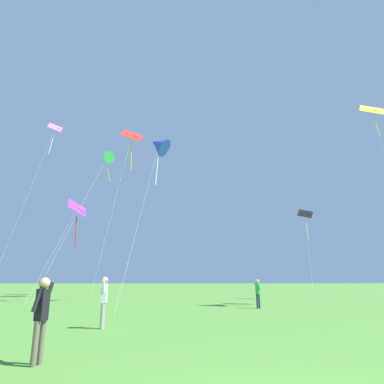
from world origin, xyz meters
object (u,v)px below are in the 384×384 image
kite_green_small (106,158)px  kite_pink_low (53,136)px  kite_yellow_diamond (373,116)px  person_in_blue_jacket (42,311)px  kite_purple_streamer (76,217)px  person_foreground_watcher (258,291)px  kite_blue_delta (158,145)px  person_near_tree (104,297)px  kite_black_large (306,219)px  kite_red_high (131,144)px

kite_green_small → kite_pink_low: size_ratio=0.64×
kite_yellow_diamond → person_in_blue_jacket: kite_yellow_diamond is taller
kite_purple_streamer → person_foreground_watcher: 22.73m
kite_green_small → kite_purple_streamer: (-4.40, 8.55, -3.67)m
kite_blue_delta → kite_pink_low: bearing=144.2°
kite_green_small → kite_pink_low: bearing=131.4°
person_near_tree → kite_yellow_diamond: bearing=27.2°
kite_green_small → person_near_tree: size_ratio=6.97×
kite_blue_delta → kite_yellow_diamond: (16.08, -6.14, 0.24)m
kite_blue_delta → kite_pink_low: size_ratio=0.74×
kite_black_large → person_in_blue_jacket: bearing=-123.9°
kite_black_large → kite_blue_delta: bearing=-169.3°
kite_purple_streamer → person_near_tree: 25.77m
kite_blue_delta → kite_black_large: (13.91, 2.63, -6.01)m
kite_pink_low → kite_red_high: bearing=11.4°
person_near_tree → person_foreground_watcher: size_ratio=1.04×
kite_blue_delta → kite_black_large: 15.38m
kite_red_high → kite_black_large: (17.58, -8.08, -10.47)m
kite_red_high → kite_purple_streamer: (-5.18, -2.21, -9.44)m
kite_red_high → kite_pink_low: 8.90m
kite_red_high → person_near_tree: bearing=-84.8°
kite_purple_streamer → kite_blue_delta: bearing=-43.9°
kite_purple_streamer → person_in_blue_jacket: (7.21, -29.00, -7.24)m
kite_blue_delta → kite_yellow_diamond: kite_yellow_diamond is taller
kite_purple_streamer → kite_yellow_diamond: bearing=-30.4°
kite_green_small → kite_purple_streamer: 10.29m
kite_red_high → kite_green_small: bearing=-94.1°
person_near_tree → kite_black_large: bearing=49.3°
kite_blue_delta → person_foreground_watcher: kite_blue_delta is taller
kite_red_high → person_foreground_watcher: kite_red_high is taller
kite_red_high → kite_yellow_diamond: bearing=-40.5°
kite_blue_delta → kite_green_small: bearing=-179.4°
person_near_tree → person_foreground_watcher: bearing=47.2°
kite_pink_low → kite_black_large: size_ratio=2.35×
person_in_blue_jacket → kite_red_high: bearing=93.7°
person_foreground_watcher → kite_blue_delta: bearing=135.6°
kite_purple_streamer → person_in_blue_jacket: bearing=-76.0°
person_in_blue_jacket → person_near_tree: bearing=86.6°
kite_blue_delta → person_near_tree: bearing=-95.0°
kite_green_small → person_foreground_watcher: 16.83m
kite_red_high → person_foreground_watcher: bearing=-59.1°
kite_green_small → kite_red_high: kite_red_high is taller
kite_black_large → person_near_tree: 24.15m
kite_green_small → kite_purple_streamer: size_ratio=1.06×
kite_yellow_diamond → person_near_tree: size_ratio=8.20×
kite_purple_streamer → kite_black_large: (22.76, -5.87, -1.03)m
kite_red_high → person_foreground_watcher: 26.08m
kite_pink_low → person_foreground_watcher: (19.03, -15.44, -16.69)m
kite_pink_low → kite_black_large: (26.31, -6.32, -10.48)m
kite_green_small → person_near_tree: kite_green_small is taller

